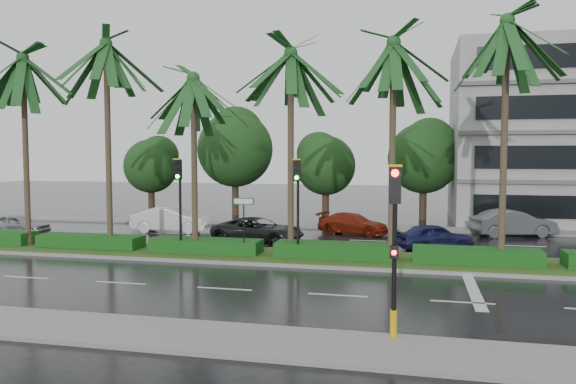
% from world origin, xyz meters
% --- Properties ---
extents(ground, '(120.00, 120.00, 0.00)m').
position_xyz_m(ground, '(0.00, 0.00, 0.00)').
color(ground, black).
rests_on(ground, ground).
extents(near_sidewalk, '(40.00, 2.40, 0.12)m').
position_xyz_m(near_sidewalk, '(0.00, -10.20, 0.06)').
color(near_sidewalk, slate).
rests_on(near_sidewalk, ground).
extents(far_sidewalk, '(40.00, 2.00, 0.12)m').
position_xyz_m(far_sidewalk, '(0.00, 12.00, 0.06)').
color(far_sidewalk, slate).
rests_on(far_sidewalk, ground).
extents(median, '(36.00, 4.00, 0.15)m').
position_xyz_m(median, '(0.00, 1.00, 0.08)').
color(median, gray).
rests_on(median, ground).
extents(hedge, '(35.20, 1.40, 0.60)m').
position_xyz_m(hedge, '(0.00, 1.00, 0.45)').
color(hedge, '#154916').
rests_on(hedge, median).
extents(lane_markings, '(34.00, 13.06, 0.01)m').
position_xyz_m(lane_markings, '(3.04, -0.43, 0.01)').
color(lane_markings, silver).
rests_on(lane_markings, ground).
extents(palm_row, '(26.30, 4.20, 10.76)m').
position_xyz_m(palm_row, '(-1.25, 1.02, 8.70)').
color(palm_row, '#3B3422').
rests_on(palm_row, median).
extents(signal_near, '(0.34, 0.45, 4.36)m').
position_xyz_m(signal_near, '(6.00, -9.39, 2.50)').
color(signal_near, black).
rests_on(signal_near, near_sidewalk).
extents(signal_median_left, '(0.34, 0.42, 4.36)m').
position_xyz_m(signal_median_left, '(-4.00, 0.30, 3.00)').
color(signal_median_left, black).
rests_on(signal_median_left, median).
extents(signal_median_right, '(0.34, 0.42, 4.36)m').
position_xyz_m(signal_median_right, '(1.50, 0.30, 3.00)').
color(signal_median_right, black).
rests_on(signal_median_right, median).
extents(street_sign, '(0.95, 0.09, 2.60)m').
position_xyz_m(street_sign, '(-1.00, 0.48, 2.12)').
color(street_sign, black).
rests_on(street_sign, median).
extents(bg_trees, '(32.73, 5.75, 8.31)m').
position_xyz_m(bg_trees, '(0.74, 17.59, 4.75)').
color(bg_trees, '#332717').
rests_on(bg_trees, ground).
extents(building, '(16.00, 10.00, 12.00)m').
position_xyz_m(building, '(17.00, 18.00, 6.00)').
color(building, gray).
rests_on(building, ground).
extents(car_silver, '(1.67, 3.66, 1.22)m').
position_xyz_m(car_silver, '(-16.00, 4.66, 0.61)').
color(car_silver, '#9B9DA2').
rests_on(car_silver, ground).
extents(car_white, '(2.12, 4.73, 1.51)m').
position_xyz_m(car_white, '(-7.84, 7.66, 0.75)').
color(car_white, silver).
rests_on(car_white, ground).
extents(car_darkgrey, '(2.95, 5.16, 1.36)m').
position_xyz_m(car_darkgrey, '(-1.56, 4.81, 0.68)').
color(car_darkgrey, black).
rests_on(car_darkgrey, ground).
extents(car_red, '(2.76, 4.52, 1.23)m').
position_xyz_m(car_red, '(2.94, 9.37, 0.61)').
color(car_red, maroon).
rests_on(car_red, ground).
extents(car_blue, '(2.96, 4.07, 1.29)m').
position_xyz_m(car_blue, '(7.44, 4.91, 0.64)').
color(car_blue, '#1A1C4F').
rests_on(car_blue, ground).
extents(car_grey, '(2.86, 4.92, 1.53)m').
position_xyz_m(car_grey, '(11.94, 10.41, 0.77)').
color(car_grey, '#4E5053').
rests_on(car_grey, ground).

